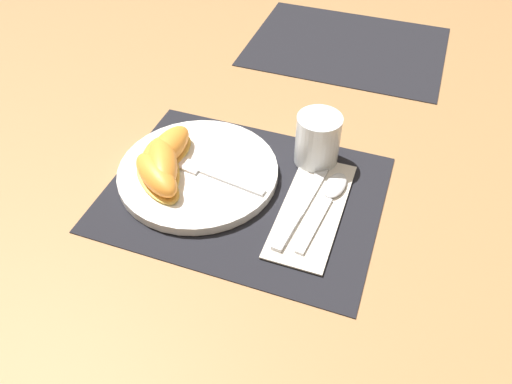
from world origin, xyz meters
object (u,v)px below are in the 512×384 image
object	(u,v)px
citrus_wedge_2	(163,165)
citrus_wedge_3	(156,176)
plate	(198,172)
knife	(301,208)
juice_glass	(317,142)
citrus_wedge_0	(168,148)
citrus_wedge_1	(156,158)
fork	(204,172)
spoon	(330,195)

from	to	relation	value
citrus_wedge_2	citrus_wedge_3	xyz separation A→B (m)	(0.00, -0.03, -0.00)
citrus_wedge_2	plate	bearing A→B (deg)	31.96
plate	knife	size ratio (longest dim) A/B	1.34
citrus_wedge_3	knife	bearing A→B (deg)	8.95
juice_glass	knife	size ratio (longest dim) A/B	0.46
citrus_wedge_0	citrus_wedge_1	world-z (taller)	citrus_wedge_0
citrus_wedge_1	juice_glass	bearing A→B (deg)	25.90
citrus_wedge_1	citrus_wedge_3	world-z (taller)	citrus_wedge_3
plate	citrus_wedge_2	distance (m)	0.06
fork	citrus_wedge_0	distance (m)	0.08
plate	knife	bearing A→B (deg)	-6.07
juice_glass	citrus_wedge_1	bearing A→B (deg)	-154.10
juice_glass	citrus_wedge_0	bearing A→B (deg)	-158.39
spoon	citrus_wedge_1	size ratio (longest dim) A/B	1.77
plate	citrus_wedge_1	bearing A→B (deg)	-168.78
plate	citrus_wedge_3	size ratio (longest dim) A/B	2.17
spoon	citrus_wedge_1	world-z (taller)	citrus_wedge_1
knife	citrus_wedge_3	distance (m)	0.24
juice_glass	fork	distance (m)	0.20
citrus_wedge_2	citrus_wedge_1	bearing A→B (deg)	141.47
spoon	citrus_wedge_0	bearing A→B (deg)	-178.16
spoon	citrus_wedge_3	world-z (taller)	citrus_wedge_3
fork	citrus_wedge_3	bearing A→B (deg)	-139.63
spoon	fork	size ratio (longest dim) A/B	0.96
knife	citrus_wedge_2	world-z (taller)	citrus_wedge_2
spoon	citrus_wedge_2	world-z (taller)	citrus_wedge_2
juice_glass	citrus_wedge_2	world-z (taller)	juice_glass
plate	spoon	xyz separation A→B (m)	(0.23, 0.02, -0.00)
plate	citrus_wedge_0	distance (m)	0.07
plate	citrus_wedge_2	xyz separation A→B (m)	(-0.05, -0.03, 0.03)
spoon	fork	xyz separation A→B (m)	(-0.22, -0.03, 0.01)
knife	citrus_wedge_1	distance (m)	0.26
citrus_wedge_2	knife	bearing A→B (deg)	2.50
plate	spoon	size ratio (longest dim) A/B	1.43
juice_glass	spoon	world-z (taller)	juice_glass
plate	citrus_wedge_1	xyz separation A→B (m)	(-0.07, -0.01, 0.02)
fork	citrus_wedge_1	world-z (taller)	citrus_wedge_1
plate	citrus_wedge_2	size ratio (longest dim) A/B	1.93
juice_glass	citrus_wedge_2	size ratio (longest dim) A/B	0.65
plate	juice_glass	size ratio (longest dim) A/B	2.95
plate	fork	distance (m)	0.02
citrus_wedge_2	spoon	bearing A→B (deg)	10.70
plate	juice_glass	bearing A→B (deg)	30.83
knife	citrus_wedge_0	bearing A→B (deg)	172.56
citrus_wedge_1	plate	bearing A→B (deg)	11.22
citrus_wedge_3	citrus_wedge_0	bearing A→B (deg)	100.89
knife	plate	bearing A→B (deg)	173.93
knife	citrus_wedge_0	world-z (taller)	citrus_wedge_0
juice_glass	knife	xyz separation A→B (m)	(0.01, -0.13, -0.04)
plate	citrus_wedge_0	size ratio (longest dim) A/B	2.24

